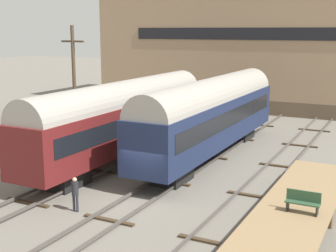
{
  "coord_description": "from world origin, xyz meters",
  "views": [
    {
      "loc": [
        11.32,
        -19.4,
        8.44
      ],
      "look_at": [
        -2.41,
        7.64,
        2.2
      ],
      "focal_mm": 50.0,
      "sensor_mm": 36.0,
      "label": 1
    }
  ],
  "objects_px": {
    "person_worker": "(75,191)",
    "train_car_navy": "(211,112)",
    "bench": "(303,201)",
    "utility_pole": "(74,89)",
    "train_car_maroon": "(123,115)"
  },
  "relations": [
    {
      "from": "train_car_navy",
      "to": "utility_pole",
      "type": "bearing_deg",
      "value": -157.26
    },
    {
      "from": "person_worker",
      "to": "utility_pole",
      "type": "height_order",
      "value": "utility_pole"
    },
    {
      "from": "train_car_navy",
      "to": "train_car_maroon",
      "type": "bearing_deg",
      "value": -145.14
    },
    {
      "from": "train_car_navy",
      "to": "utility_pole",
      "type": "xyz_separation_m",
      "value": [
        -8.53,
        -3.58,
        1.48
      ]
    },
    {
      "from": "bench",
      "to": "utility_pole",
      "type": "distance_m",
      "value": 18.02
    },
    {
      "from": "bench",
      "to": "utility_pole",
      "type": "bearing_deg",
      "value": 158.82
    },
    {
      "from": "train_car_navy",
      "to": "train_car_maroon",
      "type": "height_order",
      "value": "train_car_navy"
    },
    {
      "from": "bench",
      "to": "utility_pole",
      "type": "xyz_separation_m",
      "value": [
        -16.57,
        6.42,
        2.99
      ]
    },
    {
      "from": "train_car_maroon",
      "to": "person_worker",
      "type": "relative_size",
      "value": 10.96
    },
    {
      "from": "train_car_maroon",
      "to": "bench",
      "type": "height_order",
      "value": "train_car_maroon"
    },
    {
      "from": "person_worker",
      "to": "bench",
      "type": "bearing_deg",
      "value": 11.61
    },
    {
      "from": "train_car_navy",
      "to": "person_worker",
      "type": "height_order",
      "value": "train_car_navy"
    },
    {
      "from": "person_worker",
      "to": "train_car_navy",
      "type": "bearing_deg",
      "value": 80.44
    },
    {
      "from": "train_car_maroon",
      "to": "utility_pole",
      "type": "bearing_deg",
      "value": -176.57
    },
    {
      "from": "person_worker",
      "to": "utility_pole",
      "type": "distance_m",
      "value": 11.26
    }
  ]
}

